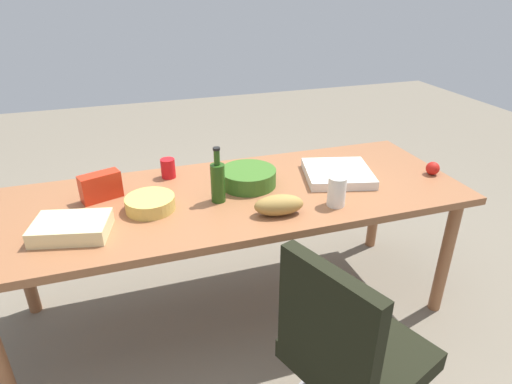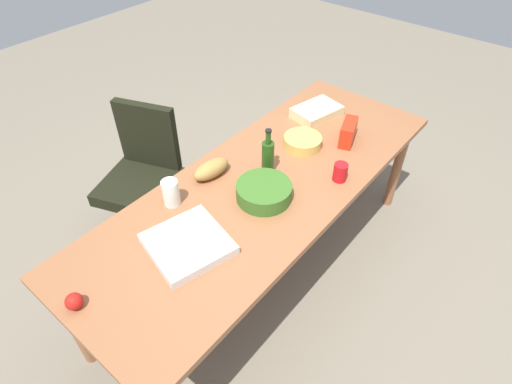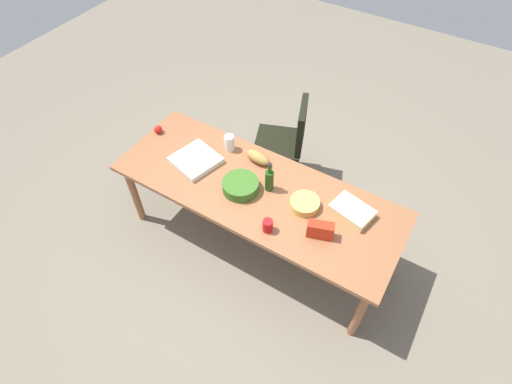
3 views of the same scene
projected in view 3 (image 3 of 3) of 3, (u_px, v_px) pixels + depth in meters
ground_plane at (256, 241)px, 3.98m from camera, size 10.00×10.00×0.00m
conference_table at (257, 194)px, 3.44m from camera, size 2.48×0.91×0.78m
office_chair at (283, 149)px, 4.28m from camera, size 0.62×0.62×0.96m
salad_bowl at (241, 186)px, 3.34m from camera, size 0.34×0.34×0.09m
red_solo_cup at (268, 226)px, 3.07m from camera, size 0.09×0.09×0.11m
sheet_cake at (352, 211)px, 3.19m from camera, size 0.36×0.29×0.07m
wine_bottle at (269, 180)px, 3.30m from camera, size 0.09×0.09×0.29m
pizza_box at (196, 160)px, 3.57m from camera, size 0.44×0.44×0.05m
mayo_jar at (229, 143)px, 3.63m from camera, size 0.11×0.11×0.15m
chip_bag_red at (320, 230)px, 3.03m from camera, size 0.22×0.14×0.14m
chip_bowl at (305, 204)px, 3.24m from camera, size 0.24×0.24×0.07m
bread_loaf at (258, 157)px, 3.55m from camera, size 0.25×0.14×0.10m
apple_red at (158, 129)px, 3.81m from camera, size 0.08×0.08×0.08m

